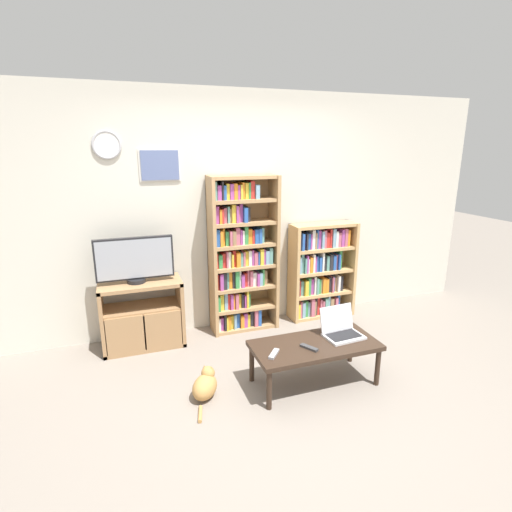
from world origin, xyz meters
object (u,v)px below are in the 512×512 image
Objects in this scene: tv_stand at (143,315)px; bookshelf_tall at (240,256)px; bookshelf_short at (319,271)px; remote_near_laptop at (309,348)px; laptop at (341,329)px; cat at (205,385)px; television at (135,260)px; coffee_table at (315,348)px; remote_far_from_laptop at (274,354)px.

bookshelf_tall is at bearing 4.90° from tv_stand.
bookshelf_short is 7.13× the size of remote_near_laptop.
laptop is 1.27m from cat.
television is 4.68× the size of remote_near_laptop.
coffee_table is 6.79× the size of remote_near_laptop.
bookshelf_short is 1.51m from coffee_table.
bookshelf_short is 1.61m from remote_near_laptop.
bookshelf_tall is at bearing 124.23° from remote_far_from_laptop.
tv_stand reaches higher than laptop.
television is 4.98× the size of remote_far_from_laptop.
television is 0.69× the size of coffee_table.
television is 1.89m from remote_near_laptop.
laptop is 2.18× the size of remote_near_laptop.
tv_stand is 1.99m from laptop.
remote_far_from_laptop is 0.31× the size of cat.
bookshelf_tall is 1.44m from remote_near_laptop.
bookshelf_tall is at bearing 110.13° from laptop.
tv_stand reaches higher than remote_far_from_laptop.
remote_near_laptop and remote_far_from_laptop have the same top height.
cat is at bearing -144.62° from bookshelf_short.
tv_stand reaches higher than cat.
bookshelf_tall reaches higher than television.
television is at bearing 141.30° from laptop.
remote_near_laptop is (1.29, -1.27, -0.54)m from television.
laptop reaches higher than cat.
bookshelf_short is (1.00, 0.01, -0.28)m from bookshelf_tall.
remote_far_from_laptop is at bearing -95.77° from bookshelf_tall.
laptop is at bearing -10.65° from remote_near_laptop.
remote_far_from_laptop is (0.98, -1.27, -0.54)m from television.
remote_far_from_laptop is at bearing -170.88° from coffee_table.
cat is at bearing 173.07° from coffee_table.
remote_near_laptop is at bearing -120.98° from bookshelf_short.
television reaches higher than cat.
tv_stand is 0.59m from television.
laptop reaches higher than remote_near_laptop.
television is 2.15m from bookshelf_short.
coffee_table reaches higher than cat.
laptop is (0.56, -1.22, -0.40)m from bookshelf_tall.
bookshelf_tall reaches higher than tv_stand.
tv_stand is at bearing -177.08° from bookshelf_short.
remote_near_laptop is 0.34× the size of cat.
bookshelf_short is (2.08, 0.11, 0.22)m from tv_stand.
television is at bearing 105.63° from remote_near_laptop.
bookshelf_tall is at bearing -179.22° from bookshelf_short.
television is at bearing 167.51° from remote_far_from_laptop.
laptop reaches higher than remote_far_from_laptop.
bookshelf_tall reaches higher than cat.
tv_stand is at bearing 166.81° from remote_far_from_laptop.
cat is (-0.53, 0.18, -0.28)m from remote_far_from_laptop.
coffee_table is 0.31m from laptop.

